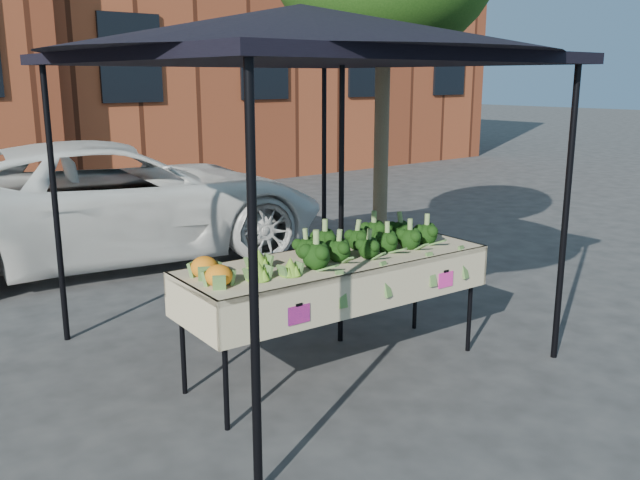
# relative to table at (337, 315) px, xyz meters

# --- Properties ---
(ground) EXTENTS (90.00, 90.00, 0.00)m
(ground) POSITION_rel_table_xyz_m (-0.13, 0.04, -0.45)
(ground) COLOR #2B2B2D
(table) EXTENTS (2.45, 0.97, 0.90)m
(table) POSITION_rel_table_xyz_m (0.00, 0.00, 0.00)
(table) COLOR beige
(table) RESTS_ON ground
(canopy) EXTENTS (3.16, 3.16, 2.74)m
(canopy) POSITION_rel_table_xyz_m (0.08, 0.52, 0.92)
(canopy) COLOR black
(canopy) RESTS_ON ground
(broccoli_heap) EXTENTS (1.35, 0.55, 0.23)m
(broccoli_heap) POSITION_rel_table_xyz_m (0.27, 0.03, 0.57)
(broccoli_heap) COLOR black
(broccoli_heap) RESTS_ON table
(romanesco_cluster) EXTENTS (0.41, 0.45, 0.18)m
(romanesco_cluster) POSITION_rel_table_xyz_m (-0.67, -0.01, 0.54)
(romanesco_cluster) COLOR #88BF37
(romanesco_cluster) RESTS_ON table
(cauliflower_pair) EXTENTS (0.21, 0.41, 0.16)m
(cauliflower_pair) POSITION_rel_table_xyz_m (-1.04, 0.07, 0.53)
(cauliflower_pair) COLOR orange
(cauliflower_pair) RESTS_ON table
(vehicle) EXTENTS (1.85, 2.64, 5.27)m
(vehicle) POSITION_rel_table_xyz_m (0.09, 4.30, 2.18)
(vehicle) COLOR white
(vehicle) RESTS_ON ground
(street_tree) EXTENTS (2.11, 2.11, 4.15)m
(street_tree) POSITION_rel_table_xyz_m (1.51, 1.08, 1.63)
(street_tree) COLOR #1E4C14
(street_tree) RESTS_ON ground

